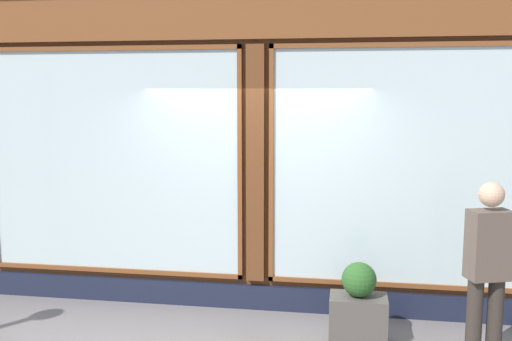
{
  "coord_description": "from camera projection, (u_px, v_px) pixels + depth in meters",
  "views": [
    {
      "loc": [
        -1.01,
        6.25,
        2.48
      ],
      "look_at": [
        0.0,
        0.0,
        1.6
      ],
      "focal_mm": 40.4,
      "sensor_mm": 36.0,
      "label": 1
    }
  ],
  "objects": [
    {
      "name": "planter_shrub",
      "position": [
        359.0,
        280.0,
        5.61
      ],
      "size": [
        0.34,
        0.34,
        0.34
      ],
      "primitive_type": "sphere",
      "color": "#285623",
      "rests_on": "planter_box"
    },
    {
      "name": "planter_box",
      "position": [
        358.0,
        320.0,
        5.66
      ],
      "size": [
        0.56,
        0.36,
        0.48
      ],
      "primitive_type": "cube",
      "color": "#4C4742",
      "rests_on": "ground_plane"
    },
    {
      "name": "pedestrian",
      "position": [
        487.0,
        267.0,
        5.1
      ],
      "size": [
        0.41,
        0.32,
        1.69
      ],
      "color": "#312A24",
      "rests_on": "ground_plane"
    },
    {
      "name": "shop_facade",
      "position": [
        258.0,
        147.0,
        6.48
      ],
      "size": [
        6.76,
        0.42,
        4.16
      ],
      "color": "#5B3319",
      "rests_on": "ground_plane"
    }
  ]
}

